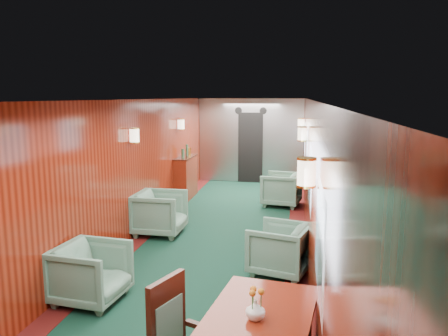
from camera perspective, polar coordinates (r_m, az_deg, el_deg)
name	(u,v)px	position (r m, az deg, el deg)	size (l,w,h in m)	color
room	(210,150)	(6.67, -1.86, 2.32)	(12.00, 12.10, 2.40)	#0E3323
bulkhead	(251,141)	(12.54, 3.51, 3.54)	(2.98, 0.17, 2.39)	#ADAFB4
windows_right	(308,162)	(6.82, 10.93, 0.73)	(0.02, 8.60, 0.80)	silver
wall_sconces	(217,137)	(7.21, -0.97, 4.08)	(2.97, 7.97, 0.25)	#FFEAC6
dining_table	(261,326)	(3.61, 4.88, -19.83)	(0.92, 1.20, 0.83)	maroon
credenza	(185,177)	(10.63, -5.06, -1.16)	(0.36, 1.14, 1.30)	maroon
flower_vase	(255,310)	(3.37, 4.13, -17.99)	(0.15, 0.15, 0.15)	silver
armchair_left_near	(91,273)	(5.62, -16.95, -12.99)	(0.76, 0.78, 0.71)	#225044
armchair_left_far	(160,213)	(7.93, -8.35, -5.83)	(0.83, 0.85, 0.78)	#225044
armchair_right_near	(280,249)	(6.22, 7.27, -10.44)	(0.76, 0.78, 0.71)	#225044
armchair_right_far	(281,189)	(9.95, 7.48, -2.77)	(0.80, 0.83, 0.75)	#225044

